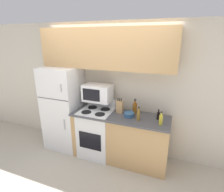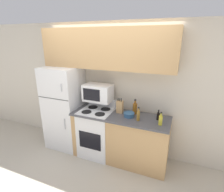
{
  "view_description": "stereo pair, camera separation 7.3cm",
  "coord_description": "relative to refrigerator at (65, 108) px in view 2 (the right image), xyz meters",
  "views": [
    {
      "loc": [
        1.25,
        -2.47,
        2.25
      ],
      "look_at": [
        0.21,
        0.26,
        1.28
      ],
      "focal_mm": 28.0,
      "sensor_mm": 36.0,
      "label": 1
    },
    {
      "loc": [
        1.31,
        -2.45,
        2.25
      ],
      "look_at": [
        0.21,
        0.26,
        1.28
      ],
      "focal_mm": 28.0,
      "sensor_mm": 36.0,
      "label": 2
    }
  ],
  "objects": [
    {
      "name": "bottle_soy_sauce",
      "position": [
        1.91,
        0.03,
        0.14
      ],
      "size": [
        0.05,
        0.05,
        0.18
      ],
      "color": "black",
      "rests_on": "lower_cabinets"
    },
    {
      "name": "bottle_vinegar",
      "position": [
        1.6,
        -0.12,
        0.16
      ],
      "size": [
        0.06,
        0.06,
        0.24
      ],
      "color": "olive",
      "rests_on": "lower_cabinets"
    },
    {
      "name": "refrigerator",
      "position": [
        0.0,
        0.0,
        0.0
      ],
      "size": [
        0.72,
        0.65,
        1.72
      ],
      "color": "white",
      "rests_on": "ground_plane"
    },
    {
      "name": "microwave",
      "position": [
        0.75,
        0.08,
        0.4
      ],
      "size": [
        0.53,
        0.34,
        0.32
      ],
      "color": "white",
      "rests_on": "stove"
    },
    {
      "name": "knife_block",
      "position": [
        1.2,
        0.06,
        0.19
      ],
      "size": [
        0.11,
        0.09,
        0.29
      ],
      "color": "tan",
      "rests_on": "lower_cabinets"
    },
    {
      "name": "bottle_cooking_spray",
      "position": [
        1.97,
        -0.14,
        0.16
      ],
      "size": [
        0.06,
        0.06,
        0.22
      ],
      "color": "gold",
      "rests_on": "lower_cabinets"
    },
    {
      "name": "bottle_whiskey",
      "position": [
        1.47,
        0.12,
        0.18
      ],
      "size": [
        0.08,
        0.08,
        0.28
      ],
      "color": "brown",
      "rests_on": "lower_cabinets"
    },
    {
      "name": "lower_cabinets",
      "position": [
        1.25,
        -0.03,
        -0.39
      ],
      "size": [
        1.77,
        0.62,
        0.93
      ],
      "color": "tan",
      "rests_on": "ground_plane"
    },
    {
      "name": "bowl",
      "position": [
        1.41,
        -0.04,
        0.11
      ],
      "size": [
        0.2,
        0.2,
        0.07
      ],
      "color": "#335B84",
      "rests_on": "lower_cabinets"
    },
    {
      "name": "upper_cabinets",
      "position": [
        0.89,
        0.15,
        1.21
      ],
      "size": [
        2.49,
        0.35,
        0.71
      ],
      "color": "tan",
      "rests_on": "refrigerator"
    },
    {
      "name": "ground_plane",
      "position": [
        0.89,
        -0.31,
        -0.86
      ],
      "size": [
        12.0,
        12.0,
        0.0
      ],
      "primitive_type": "plane",
      "color": "beige"
    },
    {
      "name": "wall_back",
      "position": [
        0.89,
        0.35,
        0.41
      ],
      "size": [
        8.0,
        0.05,
        2.55
      ],
      "color": "beige",
      "rests_on": "ground_plane"
    },
    {
      "name": "stove",
      "position": [
        0.77,
        -0.04,
        -0.37
      ],
      "size": [
        0.62,
        0.6,
        1.1
      ],
      "color": "white",
      "rests_on": "ground_plane"
    }
  ]
}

